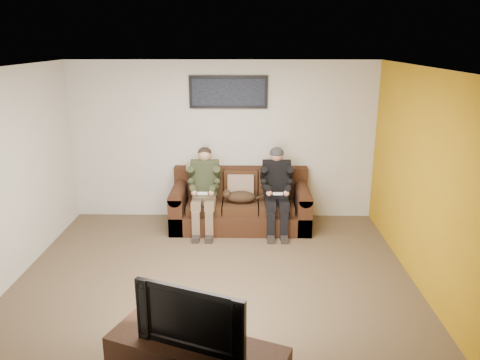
{
  "coord_description": "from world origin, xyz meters",
  "views": [
    {
      "loc": [
        0.4,
        -5.28,
        2.91
      ],
      "look_at": [
        0.3,
        1.2,
        0.95
      ],
      "focal_mm": 35.0,
      "sensor_mm": 36.0,
      "label": 1
    }
  ],
  "objects_px": {
    "television": "(195,314)",
    "person_left": "(204,185)",
    "sofa": "(241,205)",
    "cat": "(240,197)",
    "person_right": "(277,185)",
    "framed_poster": "(228,92)"
  },
  "relations": [
    {
      "from": "person_right",
      "to": "television",
      "type": "distance_m",
      "value": 3.7
    },
    {
      "from": "person_right",
      "to": "cat",
      "type": "distance_m",
      "value": 0.61
    },
    {
      "from": "sofa",
      "to": "cat",
      "type": "height_order",
      "value": "sofa"
    },
    {
      "from": "person_left",
      "to": "framed_poster",
      "type": "relative_size",
      "value": 1.03
    },
    {
      "from": "person_right",
      "to": "framed_poster",
      "type": "bearing_deg",
      "value": 143.21
    },
    {
      "from": "framed_poster",
      "to": "television",
      "type": "bearing_deg",
      "value": -91.64
    },
    {
      "from": "framed_poster",
      "to": "cat",
      "type": "bearing_deg",
      "value": -71.33
    },
    {
      "from": "television",
      "to": "person_left",
      "type": "bearing_deg",
      "value": 115.37
    },
    {
      "from": "sofa",
      "to": "person_left",
      "type": "xyz_separation_m",
      "value": [
        -0.56,
        -0.18,
        0.39
      ]
    },
    {
      "from": "cat",
      "to": "framed_poster",
      "type": "xyz_separation_m",
      "value": [
        -0.19,
        0.56,
        1.56
      ]
    },
    {
      "from": "person_right",
      "to": "television",
      "type": "xyz_separation_m",
      "value": [
        -0.88,
        -3.6,
        0.03
      ]
    },
    {
      "from": "person_left",
      "to": "person_right",
      "type": "xyz_separation_m",
      "value": [
        1.13,
        0.0,
        0.0
      ]
    },
    {
      "from": "sofa",
      "to": "person_right",
      "type": "bearing_deg",
      "value": -17.97
    },
    {
      "from": "person_left",
      "to": "television",
      "type": "xyz_separation_m",
      "value": [
        0.24,
        -3.6,
        0.03
      ]
    },
    {
      "from": "person_left",
      "to": "person_right",
      "type": "bearing_deg",
      "value": 0.02
    },
    {
      "from": "person_left",
      "to": "television",
      "type": "height_order",
      "value": "person_left"
    },
    {
      "from": "framed_poster",
      "to": "television",
      "type": "relative_size",
      "value": 1.29
    },
    {
      "from": "sofa",
      "to": "television",
      "type": "distance_m",
      "value": 3.82
    },
    {
      "from": "television",
      "to": "framed_poster",
      "type": "bearing_deg",
      "value": 109.85
    },
    {
      "from": "person_right",
      "to": "framed_poster",
      "type": "height_order",
      "value": "framed_poster"
    },
    {
      "from": "person_left",
      "to": "cat",
      "type": "relative_size",
      "value": 1.96
    },
    {
      "from": "framed_poster",
      "to": "person_right",
      "type": "bearing_deg",
      "value": -36.79
    }
  ]
}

